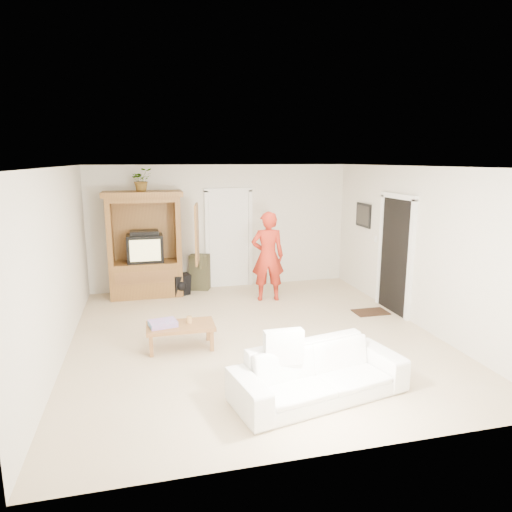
# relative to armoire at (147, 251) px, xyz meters

# --- Properties ---
(floor) EXTENTS (6.00, 6.00, 0.00)m
(floor) POSITION_rel_armoire_xyz_m (1.58, -2.66, -0.91)
(floor) COLOR tan
(floor) RESTS_ON ground
(ceiling) EXTENTS (6.00, 6.00, 0.00)m
(ceiling) POSITION_rel_armoire_xyz_m (1.58, -2.66, 1.69)
(ceiling) COLOR white
(ceiling) RESTS_ON floor
(wall_back) EXTENTS (5.50, 0.00, 5.50)m
(wall_back) POSITION_rel_armoire_xyz_m (1.58, 0.34, 0.39)
(wall_back) COLOR silver
(wall_back) RESTS_ON floor
(wall_front) EXTENTS (5.50, 0.00, 5.50)m
(wall_front) POSITION_rel_armoire_xyz_m (1.58, -5.66, 0.39)
(wall_front) COLOR silver
(wall_front) RESTS_ON floor
(wall_left) EXTENTS (0.00, 6.00, 6.00)m
(wall_left) POSITION_rel_armoire_xyz_m (-1.17, -2.66, 0.39)
(wall_left) COLOR silver
(wall_left) RESTS_ON floor
(wall_right) EXTENTS (0.00, 6.00, 6.00)m
(wall_right) POSITION_rel_armoire_xyz_m (4.33, -2.66, 0.39)
(wall_right) COLOR silver
(wall_right) RESTS_ON floor
(armoire) EXTENTS (1.82, 1.14, 2.10)m
(armoire) POSITION_rel_armoire_xyz_m (0.00, 0.00, 0.00)
(armoire) COLOR brown
(armoire) RESTS_ON floor
(door_back) EXTENTS (0.85, 0.05, 2.04)m
(door_back) POSITION_rel_armoire_xyz_m (1.73, 0.31, 0.11)
(door_back) COLOR white
(door_back) RESTS_ON floor
(doorway_right) EXTENTS (0.05, 0.90, 2.04)m
(doorway_right) POSITION_rel_armoire_xyz_m (4.30, -2.06, 0.11)
(doorway_right) COLOR black
(doorway_right) RESTS_ON floor
(framed_picture) EXTENTS (0.03, 0.60, 0.48)m
(framed_picture) POSITION_rel_armoire_xyz_m (4.31, -0.76, 0.69)
(framed_picture) COLOR black
(framed_picture) RESTS_ON wall_right
(doormat) EXTENTS (0.60, 0.40, 0.02)m
(doormat) POSITION_rel_armoire_xyz_m (3.88, -2.06, -0.90)
(doormat) COLOR #382316
(doormat) RESTS_ON floor
(plant) EXTENTS (0.47, 0.44, 0.44)m
(plant) POSITION_rel_armoire_xyz_m (-0.02, -0.03, 1.41)
(plant) COLOR #4C7238
(plant) RESTS_ON armoire
(man) EXTENTS (0.69, 0.51, 1.74)m
(man) POSITION_rel_armoire_xyz_m (2.27, -0.86, -0.04)
(man) COLOR #B52818
(man) RESTS_ON floor
(sofa) EXTENTS (2.15, 1.19, 0.59)m
(sofa) POSITION_rel_armoire_xyz_m (1.87, -4.63, -0.61)
(sofa) COLOR white
(sofa) RESTS_ON floor
(coffee_table) EXTENTS (0.97, 0.53, 0.36)m
(coffee_table) POSITION_rel_armoire_xyz_m (0.43, -2.85, -0.59)
(coffee_table) COLOR olive
(coffee_table) RESTS_ON floor
(towel) EXTENTS (0.43, 0.35, 0.08)m
(towel) POSITION_rel_armoire_xyz_m (0.18, -2.85, -0.51)
(towel) COLOR #EC4EA3
(towel) RESTS_ON coffee_table
(candle) EXTENTS (0.08, 0.08, 0.10)m
(candle) POSITION_rel_armoire_xyz_m (0.56, -2.81, -0.50)
(candle) COLOR tan
(candle) RESTS_ON coffee_table
(backpack_black) EXTENTS (0.40, 0.32, 0.43)m
(backpack_black) POSITION_rel_armoire_xyz_m (0.65, -0.18, -0.69)
(backpack_black) COLOR black
(backpack_black) RESTS_ON floor
(backpack_olive) EXTENTS (0.47, 0.41, 0.75)m
(backpack_olive) POSITION_rel_armoire_xyz_m (1.07, 0.19, -0.53)
(backpack_olive) COLOR #47442B
(backpack_olive) RESTS_ON floor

